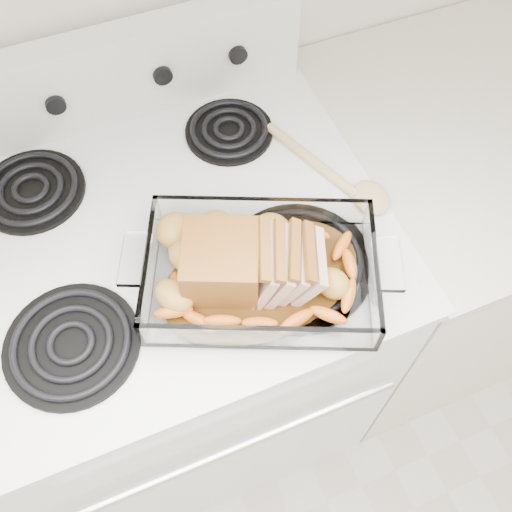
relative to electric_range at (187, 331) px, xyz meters
name	(u,v)px	position (x,y,z in m)	size (l,w,h in m)	color
electric_range	(187,331)	(0.00, 0.00, 0.00)	(0.78, 0.70, 1.12)	white
counter_right	(423,247)	(0.66, 0.00, -0.02)	(0.58, 0.68, 0.93)	silver
baking_dish	(261,275)	(0.12, -0.17, 0.48)	(0.36, 0.24, 0.07)	white
pork_roast	(242,271)	(0.09, -0.17, 0.52)	(0.22, 0.12, 0.09)	#905C1B
roast_vegetables	(249,253)	(0.12, -0.13, 0.49)	(0.39, 0.21, 0.05)	#CD6121
wooden_spoon	(345,181)	(0.34, -0.04, 0.46)	(0.14, 0.27, 0.02)	tan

